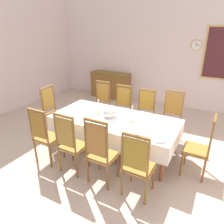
% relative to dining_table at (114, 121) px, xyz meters
% --- Properties ---
extents(ground, '(7.71, 6.86, 0.04)m').
position_rel_dining_table_xyz_m(ground, '(0.00, -0.11, -0.68)').
color(ground, '#C5AE9C').
extents(back_wall, '(7.71, 0.08, 3.58)m').
position_rel_dining_table_xyz_m(back_wall, '(0.00, 3.36, 1.13)').
color(back_wall, silver).
rests_on(back_wall, ground).
extents(dining_table, '(2.52, 1.17, 0.73)m').
position_rel_dining_table_xyz_m(dining_table, '(0.00, 0.00, 0.00)').
color(dining_table, brown).
rests_on(dining_table, ground).
extents(tablecloth, '(2.54, 1.19, 0.33)m').
position_rel_dining_table_xyz_m(tablecloth, '(0.00, -0.00, -0.01)').
color(tablecloth, white).
rests_on(tablecloth, dining_table).
extents(chair_south_a, '(0.44, 0.42, 1.13)m').
position_rel_dining_table_xyz_m(chair_south_a, '(-0.93, -0.99, -0.08)').
color(chair_south_a, brown).
rests_on(chair_south_a, ground).
extents(chair_north_a, '(0.44, 0.42, 1.13)m').
position_rel_dining_table_xyz_m(chair_north_a, '(-0.93, 0.99, -0.08)').
color(chair_north_a, brown).
rests_on(chair_north_a, ground).
extents(chair_south_b, '(0.44, 0.42, 1.16)m').
position_rel_dining_table_xyz_m(chair_south_b, '(-0.33, -0.99, -0.07)').
color(chair_south_b, brown).
rests_on(chair_south_b, ground).
extents(chair_north_b, '(0.44, 0.42, 1.11)m').
position_rel_dining_table_xyz_m(chair_north_b, '(-0.33, 0.99, -0.09)').
color(chair_north_b, brown).
rests_on(chair_north_b, ground).
extents(chair_south_c, '(0.44, 0.42, 1.21)m').
position_rel_dining_table_xyz_m(chair_south_c, '(0.28, -0.99, -0.06)').
color(chair_south_c, brown).
rests_on(chair_south_c, ground).
extents(chair_north_c, '(0.44, 0.42, 1.09)m').
position_rel_dining_table_xyz_m(chair_north_c, '(0.28, 0.99, -0.10)').
color(chair_north_c, brown).
rests_on(chair_north_c, ground).
extents(chair_south_d, '(0.44, 0.42, 1.13)m').
position_rel_dining_table_xyz_m(chair_south_d, '(0.91, -0.99, -0.08)').
color(chair_south_d, brown).
rests_on(chair_south_d, ground).
extents(chair_north_d, '(0.44, 0.42, 1.14)m').
position_rel_dining_table_xyz_m(chair_north_d, '(0.91, 0.99, -0.08)').
color(chair_north_d, brown).
rests_on(chair_north_d, ground).
extents(chair_head_west, '(0.42, 0.44, 1.15)m').
position_rel_dining_table_xyz_m(chair_head_west, '(-1.67, 0.00, -0.08)').
color(chair_head_west, brown).
rests_on(chair_head_west, ground).
extents(chair_head_east, '(0.42, 0.44, 1.14)m').
position_rel_dining_table_xyz_m(chair_head_east, '(1.67, 0.00, -0.08)').
color(chair_head_east, brown).
rests_on(chair_head_east, ground).
extents(soup_tureen, '(0.29, 0.29, 0.23)m').
position_rel_dining_table_xyz_m(soup_tureen, '(-0.12, 0.00, 0.18)').
color(soup_tureen, white).
rests_on(soup_tureen, tablecloth).
extents(candlestick_west, '(0.07, 0.07, 0.34)m').
position_rel_dining_table_xyz_m(candlestick_west, '(-0.38, 0.00, 0.21)').
color(candlestick_west, gold).
rests_on(candlestick_west, tablecloth).
extents(candlestick_east, '(0.07, 0.07, 0.33)m').
position_rel_dining_table_xyz_m(candlestick_east, '(0.38, 0.00, 0.21)').
color(candlestick_east, gold).
rests_on(candlestick_east, tablecloth).
extents(bowl_near_left, '(0.15, 0.15, 0.03)m').
position_rel_dining_table_xyz_m(bowl_near_left, '(-0.07, -0.44, 0.09)').
color(bowl_near_left, white).
rests_on(bowl_near_left, tablecloth).
extents(bowl_near_right, '(0.17, 0.17, 0.03)m').
position_rel_dining_table_xyz_m(bowl_near_right, '(0.41, 0.45, 0.09)').
color(bowl_near_right, white).
rests_on(bowl_near_right, tablecloth).
extents(bowl_far_left, '(0.16, 0.16, 0.03)m').
position_rel_dining_table_xyz_m(bowl_far_left, '(0.92, 0.44, 0.09)').
color(bowl_far_left, white).
rests_on(bowl_far_left, tablecloth).
extents(bowl_far_right, '(0.19, 0.19, 0.03)m').
position_rel_dining_table_xyz_m(bowl_far_right, '(1.05, -0.45, 0.09)').
color(bowl_far_right, white).
rests_on(bowl_far_right, tablecloth).
extents(spoon_primary, '(0.06, 0.17, 0.01)m').
position_rel_dining_table_xyz_m(spoon_primary, '(-0.17, -0.42, 0.08)').
color(spoon_primary, gold).
rests_on(spoon_primary, tablecloth).
extents(spoon_secondary, '(0.04, 0.18, 0.01)m').
position_rel_dining_table_xyz_m(spoon_secondary, '(0.53, 0.48, 0.08)').
color(spoon_secondary, gold).
rests_on(spoon_secondary, tablecloth).
extents(sideboard, '(1.44, 0.48, 0.90)m').
position_rel_dining_table_xyz_m(sideboard, '(-1.79, 3.04, -0.21)').
color(sideboard, brown).
rests_on(sideboard, ground).
extents(mounted_clock, '(0.29, 0.06, 0.29)m').
position_rel_dining_table_xyz_m(mounted_clock, '(0.92, 3.29, 1.27)').
color(mounted_clock, '#D1B251').
extents(framed_painting, '(0.86, 0.05, 1.44)m').
position_rel_dining_table_xyz_m(framed_painting, '(1.58, 3.30, 1.07)').
color(framed_painting, '#D1B251').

